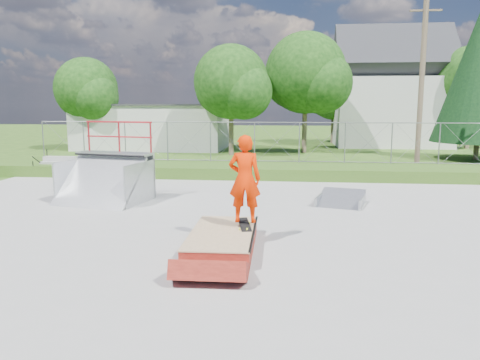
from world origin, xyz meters
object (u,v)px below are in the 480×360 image
Objects in this scene: skater at (245,182)px; quarter_pipe at (102,163)px; flat_bank_ramp at (341,199)px; grind_box at (223,241)px.

quarter_pipe is at bearing -39.57° from skater.
flat_bank_ramp is at bearing -120.42° from skater.
skater is at bearing -27.78° from quarter_pipe.
skater reaches higher than grind_box.
quarter_pipe reaches higher than flat_bank_ramp.
quarter_pipe is 1.33× the size of skater.
flat_bank_ramp is at bearing 56.89° from grind_box.
grind_box is at bearing -33.33° from quarter_pipe.
flat_bank_ramp is 0.74× the size of skater.
flat_bank_ramp is 5.17m from skater.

